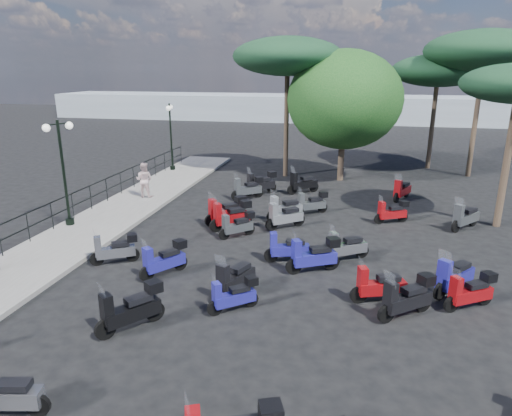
% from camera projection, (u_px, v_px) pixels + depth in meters
% --- Properties ---
extents(ground, '(120.00, 120.00, 0.00)m').
position_uv_depth(ground, '(230.00, 273.00, 14.46)').
color(ground, black).
rests_on(ground, ground).
extents(sidewalk, '(3.00, 30.00, 0.15)m').
position_uv_depth(sidewalk, '(96.00, 226.00, 18.58)').
color(sidewalk, slate).
rests_on(sidewalk, ground).
extents(railing, '(0.04, 26.04, 1.10)m').
position_uv_depth(railing, '(62.00, 206.00, 18.42)').
color(railing, black).
rests_on(railing, sidewalk).
extents(lamp_post_1, '(0.68, 1.16, 4.21)m').
position_uv_depth(lamp_post_1, '(63.00, 166.00, 17.85)').
color(lamp_post_1, black).
rests_on(lamp_post_1, sidewalk).
extents(lamp_post_2, '(0.53, 1.16, 4.06)m').
position_uv_depth(lamp_post_2, '(171.00, 132.00, 27.90)').
color(lamp_post_2, black).
rests_on(lamp_post_2, sidewalk).
extents(pedestrian_far, '(0.86, 0.68, 1.72)m').
position_uv_depth(pedestrian_far, '(144.00, 180.00, 22.27)').
color(pedestrian_far, '#CAABAD').
rests_on(pedestrian_far, sidewalk).
extents(scooter_1, '(1.27, 1.55, 1.46)m').
position_uv_depth(scooter_1, '(131.00, 309.00, 11.23)').
color(scooter_1, black).
rests_on(scooter_1, ground).
extents(scooter_2, '(1.12, 1.47, 1.35)m').
position_uv_depth(scooter_2, '(164.00, 260.00, 14.21)').
color(scooter_2, black).
rests_on(scooter_2, ground).
extents(scooter_3, '(1.44, 0.99, 1.28)m').
position_uv_depth(scooter_3, '(115.00, 250.00, 15.09)').
color(scooter_3, black).
rests_on(scooter_3, ground).
extents(scooter_4, '(1.51, 1.36, 1.48)m').
position_uv_depth(scooter_4, '(226.00, 211.00, 18.88)').
color(scooter_4, black).
rests_on(scooter_4, ground).
extents(scooter_5, '(1.45, 1.24, 1.39)m').
position_uv_depth(scooter_5, '(248.00, 189.00, 22.58)').
color(scooter_5, black).
rests_on(scooter_5, ground).
extents(scooter_6, '(1.62, 0.62, 1.30)m').
position_uv_depth(scooter_6, '(2.00, 395.00, 8.42)').
color(scooter_6, black).
rests_on(scooter_6, ground).
extents(scooter_7, '(1.24, 1.05, 1.18)m').
position_uv_depth(scooter_7, '(234.00, 296.00, 12.12)').
color(scooter_7, black).
rests_on(scooter_7, ground).
extents(scooter_8, '(0.89, 1.69, 1.42)m').
position_uv_depth(scooter_8, '(234.00, 279.00, 12.97)').
color(scooter_8, black).
rests_on(scooter_8, ground).
extents(scooter_9, '(1.22, 1.16, 1.23)m').
position_uv_depth(scooter_9, '(237.00, 226.00, 17.46)').
color(scooter_9, black).
rests_on(scooter_9, ground).
extents(scooter_10, '(1.46, 1.21, 1.42)m').
position_uv_depth(scooter_10, '(284.00, 217.00, 18.39)').
color(scooter_10, black).
rests_on(scooter_10, ground).
extents(scooter_11, '(1.52, 1.35, 1.48)m').
position_uv_depth(scooter_11, '(261.00, 184.00, 23.39)').
color(scooter_11, black).
rests_on(scooter_11, ground).
extents(scooter_14, '(1.67, 1.04, 1.44)m').
position_uv_depth(scooter_14, '(314.00, 256.00, 14.43)').
color(scooter_14, black).
rests_on(scooter_14, ground).
extents(scooter_15, '(1.62, 0.72, 1.33)m').
position_uv_depth(scooter_15, '(287.00, 249.00, 15.23)').
color(scooter_15, black).
rests_on(scooter_15, ground).
extents(scooter_16, '(1.42, 1.01, 1.28)m').
position_uv_depth(scooter_16, '(312.00, 203.00, 20.24)').
color(scooter_16, black).
rests_on(scooter_16, ground).
extents(scooter_17, '(1.51, 1.27, 1.48)m').
position_uv_depth(scooter_17, '(302.00, 184.00, 23.55)').
color(scooter_17, black).
rests_on(scooter_17, ground).
extents(scooter_20, '(1.48, 1.26, 1.42)m').
position_uv_depth(scooter_20, '(407.00, 298.00, 11.80)').
color(scooter_20, black).
rests_on(scooter_20, ground).
extents(scooter_21, '(1.64, 0.80, 1.36)m').
position_uv_depth(scooter_21, '(379.00, 286.00, 12.59)').
color(scooter_21, black).
rests_on(scooter_21, ground).
extents(scooter_22, '(1.48, 1.02, 1.35)m').
position_uv_depth(scooter_22, '(346.00, 247.00, 15.32)').
color(scooter_22, black).
rests_on(scooter_22, ground).
extents(scooter_23, '(1.42, 0.88, 1.22)m').
position_uv_depth(scooter_23, '(392.00, 212.00, 19.05)').
color(scooter_23, black).
rests_on(scooter_23, ground).
extents(scooter_26, '(1.42, 1.00, 1.28)m').
position_uv_depth(scooter_26, '(470.00, 292.00, 12.24)').
color(scooter_26, black).
rests_on(scooter_26, ground).
extents(scooter_27, '(1.30, 1.50, 1.49)m').
position_uv_depth(scooter_27, '(453.00, 277.00, 13.04)').
color(scooter_27, black).
rests_on(scooter_27, ground).
extents(scooter_28, '(1.27, 1.43, 1.43)m').
position_uv_depth(scooter_28, '(465.00, 218.00, 18.28)').
color(scooter_28, black).
rests_on(scooter_28, ground).
extents(scooter_29, '(0.96, 1.62, 1.40)m').
position_uv_depth(scooter_29, '(402.00, 190.00, 22.36)').
color(scooter_29, black).
rests_on(scooter_29, ground).
extents(scooter_31, '(1.46, 1.21, 1.42)m').
position_uv_depth(scooter_31, '(285.00, 209.00, 19.39)').
color(scooter_31, black).
rests_on(scooter_31, ground).
extents(scooter_32, '(1.51, 1.36, 1.48)m').
position_uv_depth(scooter_32, '(231.00, 216.00, 18.30)').
color(scooter_32, black).
rests_on(scooter_32, ground).
extents(broadleaf_tree, '(6.38, 6.38, 7.27)m').
position_uv_depth(broadleaf_tree, '(344.00, 100.00, 25.19)').
color(broadleaf_tree, '#38281E').
rests_on(broadleaf_tree, ground).
extents(pine_0, '(5.67, 5.67, 7.08)m').
position_uv_depth(pine_0, '(438.00, 71.00, 27.90)').
color(pine_0, '#38281E').
rests_on(pine_0, ground).
extents(pine_1, '(6.66, 6.66, 8.32)m').
position_uv_depth(pine_1, '(485.00, 51.00, 25.38)').
color(pine_1, '#38281E').
rests_on(pine_1, ground).
extents(pine_2, '(6.19, 6.19, 7.95)m').
position_uv_depth(pine_2, '(288.00, 57.00, 25.53)').
color(pine_2, '#38281E').
rests_on(pine_2, ground).
extents(distant_hills, '(70.00, 8.00, 3.00)m').
position_uv_depth(distant_hills, '(328.00, 108.00, 56.01)').
color(distant_hills, gray).
rests_on(distant_hills, ground).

